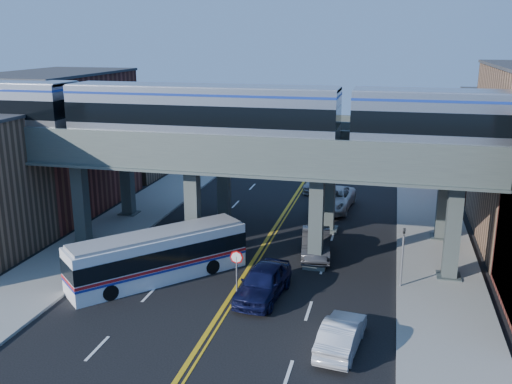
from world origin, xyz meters
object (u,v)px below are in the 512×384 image
at_px(car_lane_c, 333,199).
at_px(transit_train, 202,113).
at_px(traffic_signal, 403,251).
at_px(car_parked_curb, 341,334).
at_px(stop_sign, 237,265).
at_px(car_lane_b, 316,243).
at_px(transit_bus, 159,257).
at_px(car_lane_d, 319,182).
at_px(car_lane_a, 263,282).

bearing_deg(car_lane_c, transit_train, -113.53).
bearing_deg(transit_train, car_lane_c, 60.97).
bearing_deg(traffic_signal, car_parked_curb, -110.03).
bearing_deg(transit_train, stop_sign, -54.76).
relative_size(stop_sign, traffic_signal, 0.64).
bearing_deg(car_parked_curb, car_lane_b, -69.36).
bearing_deg(transit_train, car_parked_curb, -44.03).
height_order(stop_sign, transit_bus, transit_bus).
relative_size(transit_bus, car_lane_d, 1.79).
bearing_deg(car_parked_curb, car_lane_a, -36.25).
xyz_separation_m(traffic_signal, car_lane_c, (-5.41, 14.65, -1.42)).
height_order(transit_train, car_parked_curb, transit_train).
relative_size(stop_sign, car_parked_curb, 0.57).
xyz_separation_m(traffic_signal, transit_bus, (-13.97, -2.01, -0.88)).
relative_size(traffic_signal, car_lane_c, 0.65).
bearing_deg(transit_bus, car_lane_a, -56.01).
bearing_deg(car_lane_b, car_lane_d, 89.19).
relative_size(transit_train, car_lane_d, 9.70).
bearing_deg(stop_sign, car_lane_d, 86.33).
height_order(transit_train, car_lane_b, transit_train).
bearing_deg(car_lane_d, traffic_signal, -67.39).
bearing_deg(car_lane_c, traffic_signal, -64.24).
relative_size(stop_sign, car_lane_c, 0.42).
height_order(traffic_signal, car_lane_c, traffic_signal).
relative_size(traffic_signal, car_lane_b, 0.80).
height_order(car_lane_c, car_lane_d, car_lane_c).
bearing_deg(car_lane_b, car_lane_a, -113.74).
bearing_deg(car_parked_curb, transit_train, -36.90).
height_order(stop_sign, car_parked_curb, stop_sign).
height_order(car_lane_b, car_lane_c, car_lane_c).
height_order(traffic_signal, car_lane_b, traffic_signal).
distance_m(transit_train, traffic_signal, 14.48).
bearing_deg(stop_sign, car_lane_c, 78.82).
distance_m(transit_bus, car_lane_c, 18.74).
relative_size(car_lane_a, car_lane_c, 0.84).
bearing_deg(car_lane_b, transit_train, -172.46).
height_order(transit_train, traffic_signal, transit_train).
relative_size(car_lane_c, car_lane_d, 1.19).
bearing_deg(car_lane_b, traffic_signal, -43.43).
relative_size(car_lane_a, car_lane_d, 1.00).
xyz_separation_m(stop_sign, car_lane_b, (3.48, 6.90, -0.91)).
height_order(car_lane_a, car_lane_d, car_lane_a).
xyz_separation_m(transit_train, car_lane_b, (7.01, 1.90, -8.60)).
distance_m(traffic_signal, transit_bus, 14.14).
distance_m(stop_sign, car_lane_a, 1.73).
height_order(transit_train, car_lane_c, transit_train).
relative_size(car_lane_a, car_parked_curb, 1.16).
bearing_deg(transit_train, car_lane_a, -44.63).
bearing_deg(car_lane_a, car_parked_curb, -37.58).
xyz_separation_m(stop_sign, car_parked_curb, (6.20, -4.41, -1.00)).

